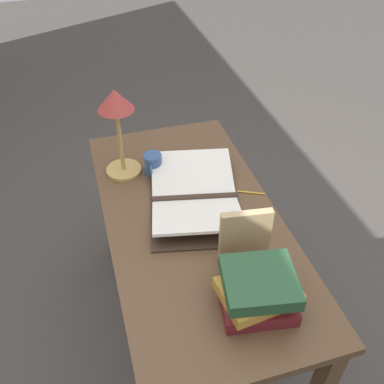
{
  "coord_description": "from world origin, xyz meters",
  "views": [
    {
      "loc": [
        -1.17,
        0.34,
        1.95
      ],
      "look_at": [
        0.06,
        -0.02,
        0.86
      ],
      "focal_mm": 40.0,
      "sensor_mm": 36.0,
      "label": 1
    }
  ],
  "objects_px": {
    "reading_lamp": "(117,114)",
    "book_stack_tall": "(258,291)",
    "open_book": "(195,196)",
    "coffee_mug": "(153,164)",
    "pencil": "(244,192)",
    "book_standing_upright": "(245,236)"
  },
  "relations": [
    {
      "from": "reading_lamp",
      "to": "book_stack_tall",
      "type": "bearing_deg",
      "value": -160.38
    },
    {
      "from": "open_book",
      "to": "coffee_mug",
      "type": "bearing_deg",
      "value": 40.43
    },
    {
      "from": "reading_lamp",
      "to": "pencil",
      "type": "relative_size",
      "value": 2.52
    },
    {
      "from": "book_standing_upright",
      "to": "pencil",
      "type": "height_order",
      "value": "book_standing_upright"
    },
    {
      "from": "open_book",
      "to": "reading_lamp",
      "type": "bearing_deg",
      "value": 54.14
    },
    {
      "from": "reading_lamp",
      "to": "book_standing_upright",
      "type": "bearing_deg",
      "value": -152.56
    },
    {
      "from": "open_book",
      "to": "reading_lamp",
      "type": "xyz_separation_m",
      "value": [
        0.27,
        0.25,
        0.27
      ]
    },
    {
      "from": "book_stack_tall",
      "to": "pencil",
      "type": "height_order",
      "value": "book_stack_tall"
    },
    {
      "from": "reading_lamp",
      "to": "coffee_mug",
      "type": "bearing_deg",
      "value": -109.82
    },
    {
      "from": "book_standing_upright",
      "to": "coffee_mug",
      "type": "height_order",
      "value": "book_standing_upright"
    },
    {
      "from": "pencil",
      "to": "open_book",
      "type": "bearing_deg",
      "value": 86.03
    },
    {
      "from": "coffee_mug",
      "to": "pencil",
      "type": "xyz_separation_m",
      "value": [
        -0.24,
        -0.34,
        -0.04
      ]
    },
    {
      "from": "reading_lamp",
      "to": "pencil",
      "type": "xyz_separation_m",
      "value": [
        -0.29,
        -0.46,
        -0.29
      ]
    },
    {
      "from": "reading_lamp",
      "to": "pencil",
      "type": "bearing_deg",
      "value": -121.82
    },
    {
      "from": "book_stack_tall",
      "to": "coffee_mug",
      "type": "distance_m",
      "value": 0.79
    },
    {
      "from": "book_stack_tall",
      "to": "reading_lamp",
      "type": "height_order",
      "value": "reading_lamp"
    },
    {
      "from": "pencil",
      "to": "book_standing_upright",
      "type": "bearing_deg",
      "value": 157.4
    },
    {
      "from": "pencil",
      "to": "reading_lamp",
      "type": "bearing_deg",
      "value": 58.18
    },
    {
      "from": "open_book",
      "to": "coffee_mug",
      "type": "height_order",
      "value": "coffee_mug"
    },
    {
      "from": "reading_lamp",
      "to": "coffee_mug",
      "type": "relative_size",
      "value": 3.66
    },
    {
      "from": "open_book",
      "to": "book_stack_tall",
      "type": "distance_m",
      "value": 0.55
    },
    {
      "from": "book_stack_tall",
      "to": "reading_lamp",
      "type": "xyz_separation_m",
      "value": [
        0.82,
        0.29,
        0.22
      ]
    }
  ]
}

